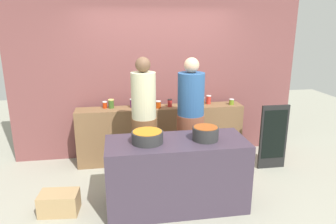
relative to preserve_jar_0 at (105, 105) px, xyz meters
name	(u,v)px	position (x,y,z in m)	size (l,w,h in m)	color
ground	(172,193)	(0.88, -1.17, -0.98)	(12.00, 12.00, 0.00)	#9C9B8A
storefront_wall	(157,68)	(0.88, 0.28, 0.52)	(4.80, 0.12, 3.00)	brown
display_shelf	(161,134)	(0.88, -0.07, -0.52)	(2.70, 0.36, 0.92)	brown
prep_table	(176,174)	(0.88, -1.47, -0.54)	(1.70, 0.70, 0.88)	#3D3140
preserve_jar_0	(105,105)	(0.00, 0.00, 0.00)	(0.07, 0.07, 0.11)	#B52D0B
preserve_jar_1	(111,104)	(0.10, -0.01, 0.02)	(0.09, 0.09, 0.14)	#395C22
preserve_jar_2	(133,103)	(0.44, -0.02, 0.01)	(0.09, 0.09, 0.14)	#592151
preserve_jar_3	(139,103)	(0.55, -0.03, 0.01)	(0.09, 0.09, 0.13)	#314A3B
preserve_jar_4	(149,105)	(0.69, -0.13, 0.00)	(0.09, 0.09, 0.11)	gold
preserve_jar_5	(158,104)	(0.84, -0.13, 0.00)	(0.08, 0.08, 0.12)	#AF390C
preserve_jar_6	(170,103)	(1.04, -0.08, 0.01)	(0.08, 0.08, 0.12)	#A42625
preserve_jar_7	(192,101)	(1.41, -0.04, 0.01)	(0.09, 0.09, 0.13)	olive
preserve_jar_8	(202,101)	(1.59, -0.04, 0.01)	(0.08, 0.08, 0.12)	orange
preserve_jar_9	(209,100)	(1.71, 0.00, 0.02)	(0.08, 0.08, 0.14)	red
preserve_jar_10	(231,102)	(2.07, -0.12, -0.01)	(0.08, 0.08, 0.10)	olive
cooking_pot_left	(147,137)	(0.53, -1.47, -0.03)	(0.37, 0.37, 0.14)	#2D2D2D
cooking_pot_center	(205,133)	(1.23, -1.49, -0.02)	(0.31, 0.31, 0.16)	#2D2D2D
cook_with_tongs	(144,130)	(0.55, -0.89, -0.15)	(0.34, 0.34, 1.82)	brown
cook_in_cap	(190,126)	(1.22, -0.75, -0.17)	(0.39, 0.39, 1.78)	brown
bread_crate	(59,203)	(-0.55, -1.40, -0.85)	(0.46, 0.29, 0.26)	tan
chalkboard_sign	(273,137)	(2.58, -0.65, -0.46)	(0.44, 0.05, 1.03)	black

